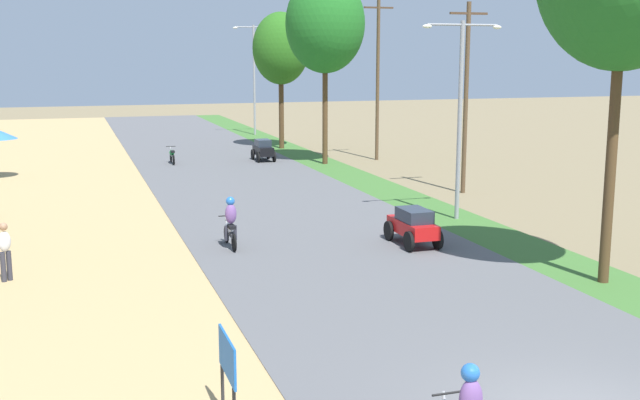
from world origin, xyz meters
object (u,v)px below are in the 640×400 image
(median_tree_third, at_px, (281,49))
(streetlamp_near, at_px, (460,106))
(utility_pole_far, at_px, (466,95))
(car_sedan_red, at_px, (413,225))
(streetlamp_mid, at_px, (254,73))
(motorbike_ahead_third, at_px, (172,155))
(utility_pole_near, at_px, (378,77))
(pedestrian_on_shoulder, at_px, (5,249))
(median_tree_second, at_px, (325,24))
(car_hatchback_black, at_px, (263,149))
(street_signboard, at_px, (227,362))
(motorbike_ahead_second, at_px, (230,224))

(median_tree_third, xyz_separation_m, streetlamp_near, (0.37, -23.92, -2.23))
(utility_pole_far, height_order, car_sedan_red, utility_pole_far)
(streetlamp_mid, relative_size, motorbike_ahead_third, 4.61)
(streetlamp_near, relative_size, utility_pole_near, 0.78)
(streetlamp_mid, relative_size, utility_pole_near, 0.89)
(pedestrian_on_shoulder, distance_m, median_tree_second, 25.92)
(streetlamp_mid, distance_m, utility_pole_far, 28.10)
(car_sedan_red, bearing_deg, utility_pole_far, 53.49)
(streetlamp_near, bearing_deg, median_tree_second, 89.95)
(streetlamp_mid, relative_size, car_hatchback_black, 4.14)
(utility_pole_far, bearing_deg, utility_pole_near, 87.44)
(utility_pole_far, bearing_deg, car_sedan_red, -126.51)
(street_signboard, distance_m, car_hatchback_black, 32.94)
(street_signboard, distance_m, car_sedan_red, 13.17)
(median_tree_second, distance_m, streetlamp_mid, 17.58)
(median_tree_third, distance_m, car_hatchback_black, 8.60)
(streetlamp_near, distance_m, car_sedan_red, 5.90)
(median_tree_third, relative_size, car_hatchback_black, 4.39)
(street_signboard, bearing_deg, car_hatchback_black, 75.26)
(utility_pole_near, distance_m, motorbike_ahead_third, 12.67)
(streetlamp_mid, bearing_deg, street_signboard, -103.66)
(car_hatchback_black, bearing_deg, utility_pole_near, -9.43)
(utility_pole_near, bearing_deg, car_hatchback_black, 170.57)
(median_tree_third, bearing_deg, car_hatchback_black, -114.68)
(pedestrian_on_shoulder, height_order, utility_pole_far, utility_pole_far)
(median_tree_second, xyz_separation_m, motorbike_ahead_second, (-9.01, -17.81, -6.94))
(street_signboard, xyz_separation_m, pedestrian_on_shoulder, (-4.11, 10.04, -0.14))
(pedestrian_on_shoulder, xyz_separation_m, motorbike_ahead_third, (7.30, 22.21, -0.39))
(pedestrian_on_shoulder, height_order, streetlamp_near, streetlamp_near)
(streetlamp_mid, bearing_deg, median_tree_second, -89.96)
(streetlamp_near, distance_m, utility_pole_near, 17.40)
(street_signboard, relative_size, median_tree_third, 0.17)
(car_hatchback_black, bearing_deg, pedestrian_on_shoulder, -119.80)
(median_tree_second, xyz_separation_m, motorbike_ahead_third, (-8.24, 2.62, -7.22))
(median_tree_third, bearing_deg, pedestrian_on_shoulder, -118.76)
(median_tree_second, height_order, motorbike_ahead_second, median_tree_second)
(streetlamp_mid, height_order, car_sedan_red, streetlamp_mid)
(median_tree_second, xyz_separation_m, car_sedan_red, (-3.33, -19.25, -7.05))
(median_tree_second, distance_m, motorbike_ahead_third, 11.26)
(median_tree_second, height_order, utility_pole_far, median_tree_second)
(utility_pole_near, bearing_deg, motorbike_ahead_second, -123.67)
(median_tree_second, bearing_deg, street_signboard, -111.09)
(utility_pole_far, distance_m, motorbike_ahead_third, 17.81)
(streetlamp_near, bearing_deg, pedestrian_on_shoulder, -166.62)
(median_tree_second, height_order, utility_pole_near, median_tree_second)
(pedestrian_on_shoulder, distance_m, utility_pole_far, 20.95)
(pedestrian_on_shoulder, distance_m, utility_pole_near, 28.46)
(motorbike_ahead_second, bearing_deg, car_sedan_red, -14.28)
(utility_pole_near, height_order, car_sedan_red, utility_pole_near)
(median_tree_third, height_order, streetlamp_near, median_tree_third)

